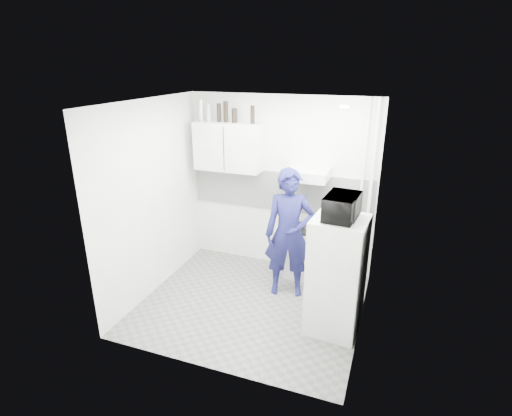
% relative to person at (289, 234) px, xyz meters
% --- Properties ---
extents(floor, '(2.80, 2.80, 0.00)m').
position_rel_person_xyz_m(floor, '(-0.36, -0.47, -0.88)').
color(floor, slate).
rests_on(floor, ground).
extents(ceiling, '(2.80, 2.80, 0.00)m').
position_rel_person_xyz_m(ceiling, '(-0.36, -0.47, 1.72)').
color(ceiling, white).
rests_on(ceiling, wall_back).
extents(wall_back, '(2.80, 0.00, 2.80)m').
position_rel_person_xyz_m(wall_back, '(-0.36, 0.78, 0.42)').
color(wall_back, white).
rests_on(wall_back, floor).
extents(wall_left, '(0.00, 2.60, 2.60)m').
position_rel_person_xyz_m(wall_left, '(-1.76, -0.47, 0.42)').
color(wall_left, white).
rests_on(wall_left, floor).
extents(wall_right, '(0.00, 2.60, 2.60)m').
position_rel_person_xyz_m(wall_right, '(1.04, -0.47, 0.42)').
color(wall_right, white).
rests_on(wall_right, floor).
extents(person, '(0.73, 0.57, 1.76)m').
position_rel_person_xyz_m(person, '(0.00, 0.00, 0.00)').
color(person, '#151645').
rests_on(person, floor).
extents(stove, '(0.46, 0.46, 0.74)m').
position_rel_person_xyz_m(stove, '(0.08, 0.53, -0.51)').
color(stove, silver).
rests_on(stove, floor).
extents(fridge, '(0.63, 0.63, 1.42)m').
position_rel_person_xyz_m(fridge, '(0.74, -0.58, -0.17)').
color(fridge, white).
rests_on(fridge, floor).
extents(stove_top, '(0.44, 0.44, 0.03)m').
position_rel_person_xyz_m(stove_top, '(0.08, 0.53, -0.13)').
color(stove_top, black).
rests_on(stove_top, stove).
extents(saucepan, '(0.17, 0.17, 0.10)m').
position_rel_person_xyz_m(saucepan, '(0.15, 0.58, -0.07)').
color(saucepan, silver).
rests_on(saucepan, stove_top).
extents(microwave, '(0.51, 0.37, 0.27)m').
position_rel_person_xyz_m(microwave, '(0.74, -0.58, 0.67)').
color(microwave, black).
rests_on(microwave, fridge).
extents(bottle_a, '(0.07, 0.07, 0.30)m').
position_rel_person_xyz_m(bottle_a, '(-1.54, 0.61, 1.47)').
color(bottle_a, silver).
rests_on(bottle_a, upper_cabinet).
extents(bottle_b, '(0.06, 0.06, 0.24)m').
position_rel_person_xyz_m(bottle_b, '(-1.42, 0.61, 1.44)').
color(bottle_b, '#B2B7BC').
rests_on(bottle_b, upper_cabinet).
extents(bottle_c, '(0.06, 0.06, 0.26)m').
position_rel_person_xyz_m(bottle_c, '(-1.25, 0.61, 1.45)').
color(bottle_c, black).
rests_on(bottle_c, upper_cabinet).
extents(bottle_d, '(0.07, 0.07, 0.29)m').
position_rel_person_xyz_m(bottle_d, '(-1.15, 0.61, 1.47)').
color(bottle_d, black).
rests_on(bottle_d, upper_cabinet).
extents(canister_a, '(0.08, 0.08, 0.20)m').
position_rel_person_xyz_m(canister_a, '(-1.01, 0.61, 1.42)').
color(canister_a, black).
rests_on(canister_a, upper_cabinet).
extents(bottle_e, '(0.06, 0.06, 0.25)m').
position_rel_person_xyz_m(bottle_e, '(-0.74, 0.61, 1.44)').
color(bottle_e, black).
rests_on(bottle_e, upper_cabinet).
extents(upper_cabinet, '(1.00, 0.35, 0.70)m').
position_rel_person_xyz_m(upper_cabinet, '(-1.11, 0.61, 0.97)').
color(upper_cabinet, white).
rests_on(upper_cabinet, wall_back).
extents(range_hood, '(0.60, 0.50, 0.14)m').
position_rel_person_xyz_m(range_hood, '(0.09, 0.53, 0.69)').
color(range_hood, silver).
rests_on(range_hood, wall_back).
extents(backsplash, '(2.74, 0.03, 0.60)m').
position_rel_person_xyz_m(backsplash, '(-0.36, 0.77, 0.32)').
color(backsplash, white).
rests_on(backsplash, wall_back).
extents(pipe_a, '(0.05, 0.05, 2.60)m').
position_rel_person_xyz_m(pipe_a, '(0.94, 0.70, 0.42)').
color(pipe_a, silver).
rests_on(pipe_a, floor).
extents(pipe_b, '(0.04, 0.04, 2.60)m').
position_rel_person_xyz_m(pipe_b, '(0.82, 0.70, 0.42)').
color(pipe_b, silver).
rests_on(pipe_b, floor).
extents(ceiling_spot_fixture, '(0.10, 0.10, 0.02)m').
position_rel_person_xyz_m(ceiling_spot_fixture, '(0.64, -0.27, 1.69)').
color(ceiling_spot_fixture, white).
rests_on(ceiling_spot_fixture, ceiling).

